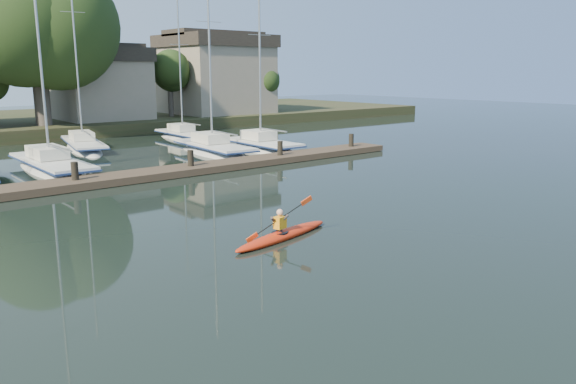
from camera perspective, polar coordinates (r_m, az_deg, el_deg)
ground at (r=17.15m, az=5.27°, el=-5.65°), size 160.00×160.00×0.00m
kayak at (r=17.93m, az=-0.58°, el=-4.23°), size 4.37×1.41×1.39m
dock at (r=28.45m, az=-15.05°, el=1.60°), size 34.00×2.00×1.80m
sailboat_2 at (r=32.28m, az=-22.81°, el=1.55°), size 2.29×9.74×16.12m
sailboat_3 at (r=36.39m, az=-7.50°, el=3.51°), size 3.02×8.98×14.23m
sailboat_4 at (r=37.68m, az=-2.61°, el=3.90°), size 2.54×7.77×13.11m
sailboat_6 at (r=40.74m, az=-20.01°, el=3.85°), size 3.95×9.88×15.38m
sailboat_7 at (r=44.71m, az=-10.50°, el=5.06°), size 2.25×7.78×12.45m
shore at (r=53.47m, az=-25.76°, el=8.89°), size 90.00×25.25×12.75m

